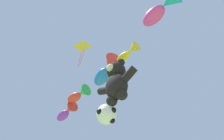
# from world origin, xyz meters

# --- Properties ---
(teddy_bear_kite) EXTENTS (2.42, 1.07, 2.46)m
(teddy_bear_kite) POSITION_xyz_m (0.02, 5.28, 7.79)
(teddy_bear_kite) COLOR black
(soccer_ball_kite) EXTENTS (1.01, 1.01, 0.93)m
(soccer_ball_kite) POSITION_xyz_m (-0.73, 5.41, 6.39)
(soccer_ball_kite) COLOR white
(fish_kite_magenta) EXTENTS (1.96, 1.00, 0.87)m
(fish_kite_magenta) POSITION_xyz_m (3.35, 4.75, 9.60)
(fish_kite_magenta) COLOR #E53F9E
(fish_kite_goldfin) EXTENTS (1.50, 0.61, 0.55)m
(fish_kite_goldfin) POSITION_xyz_m (0.61, 5.59, 9.60)
(fish_kite_goldfin) COLOR yellow
(fish_kite_cobalt) EXTENTS (2.45, 1.53, 0.98)m
(fish_kite_cobalt) POSITION_xyz_m (-1.23, 5.77, 9.74)
(fish_kite_cobalt) COLOR blue
(fish_kite_crimson) EXTENTS (1.72, 0.81, 0.78)m
(fish_kite_crimson) POSITION_xyz_m (-3.84, 5.86, 9.55)
(fish_kite_crimson) COLOR red
(fish_kite_violet) EXTENTS (2.08, 0.96, 0.77)m
(fish_kite_violet) POSITION_xyz_m (-5.60, 6.25, 9.30)
(fish_kite_violet) COLOR purple
(diamond_kite) EXTENTS (0.86, 0.92, 2.51)m
(diamond_kite) POSITION_xyz_m (-2.33, 4.64, 11.83)
(diamond_kite) COLOR yellow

